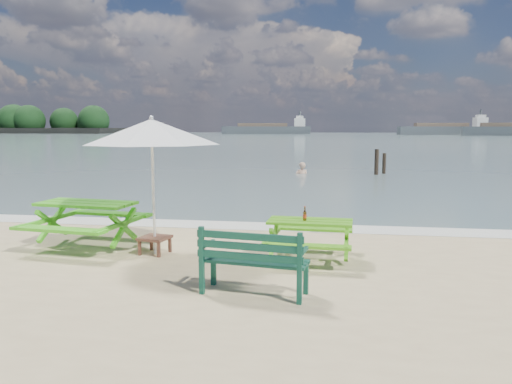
% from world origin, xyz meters
% --- Properties ---
extents(sea, '(300.00, 300.00, 0.00)m').
position_xyz_m(sea, '(0.00, 85.00, 0.00)').
color(sea, slate).
rests_on(sea, ground).
extents(foam_strip, '(22.00, 0.90, 0.01)m').
position_xyz_m(foam_strip, '(0.00, 4.60, 0.01)').
color(foam_strip, silver).
rests_on(foam_strip, ground).
extents(picnic_table_left, '(1.98, 2.16, 0.84)m').
position_xyz_m(picnic_table_left, '(-2.64, 2.26, 0.41)').
color(picnic_table_left, green).
rests_on(picnic_table_left, ground).
extents(picnic_table_right, '(1.48, 1.63, 0.67)m').
position_xyz_m(picnic_table_right, '(1.54, 1.99, 0.32)').
color(picnic_table_right, '#4A9A17').
rests_on(picnic_table_right, ground).
extents(park_bench, '(1.50, 0.69, 0.89)m').
position_xyz_m(park_bench, '(0.89, 0.09, 0.27)').
color(park_bench, '#0D392A').
rests_on(park_bench, ground).
extents(side_table, '(0.56, 0.56, 0.31)m').
position_xyz_m(side_table, '(-1.19, 1.92, 0.16)').
color(side_table, brown).
rests_on(side_table, ground).
extents(patio_umbrella, '(2.82, 2.82, 2.37)m').
position_xyz_m(patio_umbrella, '(-1.19, 1.92, 2.15)').
color(patio_umbrella, silver).
rests_on(patio_umbrella, ground).
extents(beer_bottle, '(0.06, 0.06, 0.24)m').
position_xyz_m(beer_bottle, '(1.46, 1.94, 0.75)').
color(beer_bottle, brown).
rests_on(beer_bottle, picnic_table_right).
extents(swimmer, '(0.74, 0.57, 1.78)m').
position_xyz_m(swimmer, '(0.38, 17.43, -0.34)').
color(swimmer, tan).
rests_on(swimmer, ground).
extents(mooring_pilings, '(0.58, 0.78, 1.39)m').
position_xyz_m(mooring_pilings, '(4.01, 17.60, 0.45)').
color(mooring_pilings, black).
rests_on(mooring_pilings, ground).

